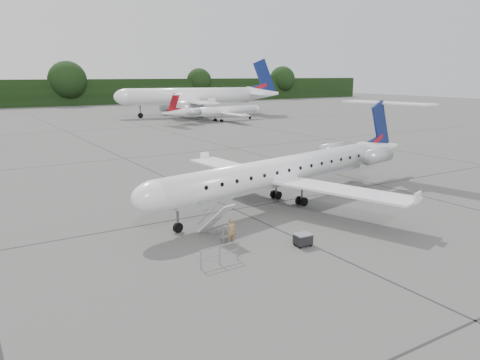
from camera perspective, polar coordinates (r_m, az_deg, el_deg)
ground at (r=32.34m, az=11.69°, el=-4.54°), size 320.00×320.00×0.00m
treeline at (r=153.83m, az=-24.16°, el=9.63°), size 260.00×4.00×8.00m
main_regional_jet at (r=34.26m, az=4.97°, el=2.75°), size 31.05×25.01×7.09m
airstair at (r=27.68m, az=-2.97°, el=-4.83°), size 1.32×2.58×2.22m
passenger at (r=26.81m, az=-1.03°, el=-6.21°), size 0.61×0.46×1.51m
safety_railing at (r=24.05m, az=-2.48°, el=-9.16°), size 2.20×0.20×1.00m
baggage_cart at (r=26.77m, az=7.68°, el=-7.19°), size 0.95×0.79×0.78m
bg_narrowbody at (r=108.68m, az=-6.14°, el=11.10°), size 40.63×32.86×12.93m
bg_regional_right at (r=97.06m, az=-2.26°, el=8.93°), size 24.79×19.25×6.00m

